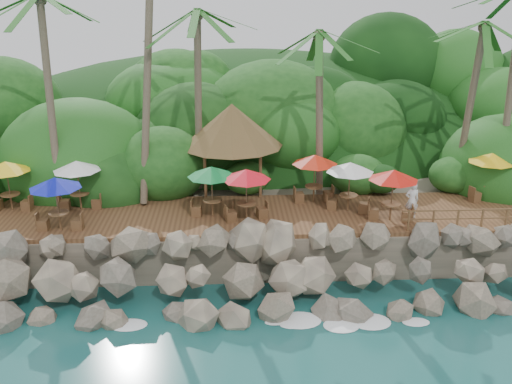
{
  "coord_description": "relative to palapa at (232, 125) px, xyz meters",
  "views": [
    {
      "loc": [
        -1.18,
        -18.4,
        12.32
      ],
      "look_at": [
        0.0,
        6.0,
        3.4
      ],
      "focal_mm": 38.79,
      "sensor_mm": 36.0,
      "label": 1
    }
  ],
  "objects": [
    {
      "name": "ground",
      "position": [
        1.07,
        -9.6,
        -5.79
      ],
      "size": [
        140.0,
        140.0,
        0.0
      ],
      "primitive_type": "plane",
      "color": "#19514F",
      "rests_on": "ground"
    },
    {
      "name": "jungle_hill",
      "position": [
        1.07,
        13.9,
        -5.79
      ],
      "size": [
        44.8,
        28.0,
        15.4
      ],
      "primitive_type": "ellipsoid",
      "color": "#143811",
      "rests_on": "ground"
    },
    {
      "name": "jungle_foliage",
      "position": [
        1.07,
        5.4,
        -5.79
      ],
      "size": [
        44.0,
        16.0,
        12.0
      ],
      "primitive_type": null,
      "color": "#143811",
      "rests_on": "ground"
    },
    {
      "name": "terrace",
      "position": [
        1.07,
        -3.6,
        -3.59
      ],
      "size": [
        26.0,
        5.0,
        0.2
      ],
      "primitive_type": "cube",
      "color": "brown",
      "rests_on": "land_base"
    },
    {
      "name": "railing",
      "position": [
        10.44,
        -5.95,
        -2.89
      ],
      "size": [
        6.1,
        0.1,
        1.0
      ],
      "color": "brown",
      "rests_on": "terrace"
    },
    {
      "name": "palapa",
      "position": [
        0.0,
        0.0,
        0.0
      ],
      "size": [
        5.29,
        5.29,
        4.6
      ],
      "color": "brown",
      "rests_on": "ground"
    },
    {
      "name": "dining_clusters",
      "position": [
        0.38,
        -3.42,
        -1.45
      ],
      "size": [
        25.87,
        5.21,
        2.45
      ],
      "color": "brown",
      "rests_on": "terrace"
    },
    {
      "name": "foam_line",
      "position": [
        1.07,
        -9.3,
        -5.76
      ],
      "size": [
        25.2,
        0.8,
        0.06
      ],
      "color": "white",
      "rests_on": "ground"
    },
    {
      "name": "land_base",
      "position": [
        1.07,
        6.4,
        -4.74
      ],
      "size": [
        32.0,
        25.2,
        2.1
      ],
      "primitive_type": "cube",
      "color": "gray",
      "rests_on": "ground"
    },
    {
      "name": "waiter",
      "position": [
        8.26,
        -4.49,
        -2.61
      ],
      "size": [
        0.65,
        0.43,
        1.76
      ],
      "primitive_type": "imported",
      "rotation": [
        0.0,
        0.0,
        3.16
      ],
      "color": "white",
      "rests_on": "terrace"
    },
    {
      "name": "seawall",
      "position": [
        1.07,
        -7.6,
        -4.64
      ],
      "size": [
        29.0,
        4.0,
        2.3
      ],
      "primitive_type": null,
      "color": "gray",
      "rests_on": "ground"
    }
  ]
}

